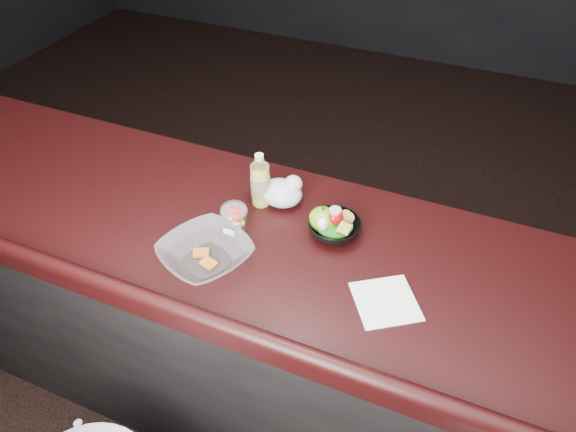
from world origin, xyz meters
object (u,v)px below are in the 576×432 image
at_px(lemonade_bottle, 260,183).
at_px(takeout_bowl, 206,254).
at_px(green_apple, 323,219).
at_px(fruit_cup, 235,219).
at_px(snack_bowl, 334,227).

height_order(lemonade_bottle, takeout_bowl, lemonade_bottle).
bearing_deg(green_apple, fruit_cup, -153.03).
distance_m(fruit_cup, green_apple, 0.27).
bearing_deg(takeout_bowl, snack_bowl, 39.63).
relative_size(green_apple, takeout_bowl, 0.27).
bearing_deg(snack_bowl, green_apple, 170.20).
bearing_deg(takeout_bowl, fruit_cup, 79.40).
xyz_separation_m(lemonade_bottle, snack_bowl, (0.27, -0.05, -0.05)).
bearing_deg(lemonade_bottle, fruit_cup, -93.36).
xyz_separation_m(fruit_cup, snack_bowl, (0.27, 0.11, -0.03)).
bearing_deg(lemonade_bottle, green_apple, -10.77).
bearing_deg(snack_bowl, lemonade_bottle, 169.37).
relative_size(green_apple, snack_bowl, 0.43).
bearing_deg(fruit_cup, green_apple, 26.97).
distance_m(snack_bowl, takeout_bowl, 0.39).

